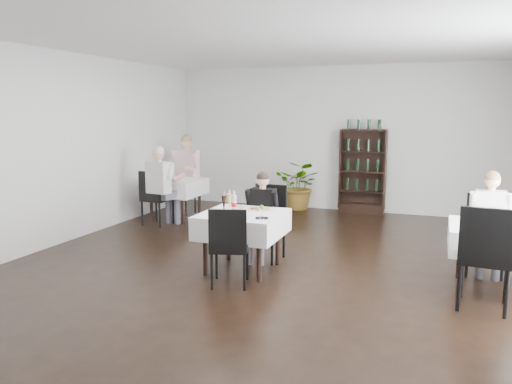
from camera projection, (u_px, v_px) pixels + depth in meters
room_shell at (264, 157)px, 6.24m from camera, size 9.00×9.00×9.00m
wine_shelf at (362, 172)px, 10.14m from camera, size 0.90×0.28×1.75m
main_table at (243, 224)px, 6.49m from camera, size 1.03×1.03×0.77m
left_table at (175, 187)px, 9.62m from camera, size 0.98×0.98×0.77m
right_table at (494, 239)px, 5.74m from camera, size 0.98×0.98×0.77m
potted_tree at (300, 185)px, 10.52m from camera, size 1.03×0.92×1.04m
main_chair_far at (267, 217)px, 7.03m from camera, size 0.52×0.52×1.05m
main_chair_near at (229, 242)px, 5.86m from camera, size 0.55×0.55×0.97m
left_chair_far at (185, 188)px, 10.18m from camera, size 0.43×0.43×0.90m
left_chair_near at (154, 195)px, 9.04m from camera, size 0.52×0.52×1.01m
right_chair_far at (485, 229)px, 6.40m from camera, size 0.47×0.47×1.02m
right_chair_near at (485, 251)px, 5.15m from camera, size 0.56×0.56×1.12m
diner_main at (261, 209)px, 6.93m from camera, size 0.47×0.47×1.25m
diner_left_far at (184, 168)px, 10.06m from camera, size 0.65×0.67×1.60m
diner_left_near at (162, 180)px, 8.93m from camera, size 0.59×0.61×1.47m
diner_right_far at (490, 215)px, 6.33m from camera, size 0.50×0.50×1.33m
plate_far at (257, 209)px, 6.60m from camera, size 0.29×0.29×0.07m
plate_near at (236, 214)px, 6.30m from camera, size 0.28×0.28×0.07m
pilsner_dark at (224, 204)px, 6.44m from camera, size 0.07×0.07×0.29m
pilsner_lager at (229, 202)px, 6.63m from camera, size 0.06×0.06×0.27m
coke_bottle at (234, 203)px, 6.52m from camera, size 0.07×0.07×0.28m
napkin_cutlery at (262, 218)px, 6.13m from camera, size 0.19×0.17×0.02m
pepper_mill at (502, 220)px, 5.76m from camera, size 0.05×0.05×0.11m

